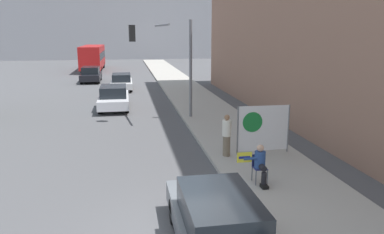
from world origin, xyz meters
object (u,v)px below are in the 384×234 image
Objects in this scene: jogger_on_sidewalk at (227,135)px; car_on_road_nearest at (114,97)px; car_on_road_distant at (91,74)px; protest_banner at (263,128)px; parked_car_curbside at (218,224)px; city_bus_on_road at (93,56)px; seated_protester at (260,163)px; car_on_road_midblock at (122,82)px; traffic_light_pole at (168,52)px.

jogger_on_sidewalk reaches higher than car_on_road_nearest.
protest_banner is at bearing -71.02° from car_on_road_distant.
parked_car_curbside is 31.64m from car_on_road_distant.
city_bus_on_road reaches higher than parked_car_curbside.
parked_car_curbside is (-3.29, -6.16, -0.43)m from protest_banner.
seated_protester is 28.91m from car_on_road_distant.
protest_banner is at bearing -75.98° from city_bus_on_road.
city_bus_on_road is at bearing 97.93° from parked_car_curbside.
protest_banner reaches higher than car_on_road_nearest.
protest_banner reaches higher than car_on_road_midblock.
car_on_road_midblock is 1.00× the size of car_on_road_distant.
jogger_on_sidewalk is at bearing 106.50° from seated_protester.
parked_car_curbside is 1.03× the size of car_on_road_midblock.
traffic_light_pole is at bearing 110.15° from seated_protester.
traffic_light_pole reaches higher than seated_protester.
protest_banner is at bearing -73.76° from car_on_road_midblock.
protest_banner is 0.46× the size of car_on_road_midblock.
protest_banner is 7.00m from parked_car_curbside.
protest_banner is 0.46× the size of car_on_road_distant.
traffic_light_pole is at bearing -77.55° from car_on_road_midblock.
parked_car_curbside is at bearing -84.86° from car_on_road_midblock.
jogger_on_sidewalk is 0.76× the size of protest_banner.
car_on_road_distant is at bearing -106.26° from jogger_on_sidewalk.
car_on_road_midblock is (-2.27, 25.28, -0.01)m from parked_car_curbside.
car_on_road_nearest is at bearing 119.05° from protest_banner.
jogger_on_sidewalk is at bearing -67.42° from car_on_road_nearest.
seated_protester is at bearing 64.12° from jogger_on_sidewalk.
jogger_on_sidewalk reaches higher than parked_car_curbside.
traffic_light_pole reaches higher than car_on_road_midblock.
protest_banner is at bearing -60.95° from car_on_road_nearest.
protest_banner is at bearing -67.37° from traffic_light_pole.
seated_protester is at bearing -75.06° from car_on_road_distant.
car_on_road_midblock is 6.65m from car_on_road_distant.
city_bus_on_road reaches higher than car_on_road_nearest.
protest_banner reaches higher than car_on_road_distant.
car_on_road_midblock is at bearing 102.45° from traffic_light_pole.
traffic_light_pole is 1.12× the size of car_on_road_nearest.
jogger_on_sidewalk is 0.34× the size of parked_car_curbside.
car_on_road_nearest is at bearing 128.69° from traffic_light_pole.
jogger_on_sidewalk is 26.12m from car_on_road_distant.
parked_car_curbside is 1.03× the size of car_on_road_distant.
car_on_road_nearest is at bearing 99.02° from parked_car_curbside.
car_on_road_distant is at bearing 117.22° from car_on_road_midblock.
protest_banner reaches higher than parked_car_curbside.
city_bus_on_road is at bearing 101.99° from traffic_light_pole.
car_on_road_nearest is (-3.11, 3.89, -3.03)m from traffic_light_pole.
seated_protester is 14.49m from car_on_road_nearest.
protest_banner is 12.32m from car_on_road_nearest.
traffic_light_pole reaches higher than car_on_road_distant.
car_on_road_distant is (-7.14, 25.12, -0.20)m from jogger_on_sidewalk.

